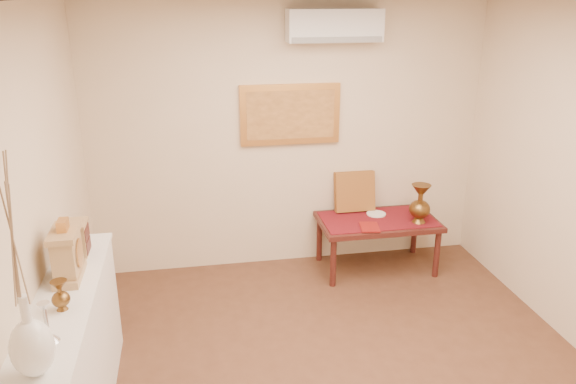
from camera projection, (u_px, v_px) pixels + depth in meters
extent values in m
plane|color=silver|center=(364.00, 1.00, 3.13)|extent=(4.50, 4.50, 0.00)
cube|color=beige|center=(290.00, 138.00, 5.67)|extent=(4.00, 0.02, 2.70)
cube|color=beige|center=(21.00, 248.00, 3.24)|extent=(0.02, 4.50, 2.70)
cube|color=maroon|center=(378.00, 219.00, 5.74)|extent=(1.14, 0.59, 0.01)
cylinder|color=white|center=(376.00, 214.00, 5.84)|extent=(0.20, 0.20, 0.01)
cube|color=maroon|center=(370.00, 227.00, 5.52)|extent=(0.22, 0.28, 0.01)
cube|color=maroon|center=(354.00, 191.00, 5.90)|extent=(0.42, 0.19, 0.43)
cube|color=white|center=(73.00, 371.00, 3.57)|extent=(0.35, 2.00, 0.95)
cube|color=white|center=(62.00, 303.00, 3.40)|extent=(0.37, 2.02, 0.03)
cube|color=tan|center=(70.00, 274.00, 3.67)|extent=(0.16, 0.36, 0.05)
cube|color=tan|center=(67.00, 254.00, 3.62)|extent=(0.14, 0.30, 0.25)
cylinder|color=beige|center=(79.00, 253.00, 3.63)|extent=(0.01, 0.17, 0.17)
cylinder|color=#CC8A41|center=(80.00, 253.00, 3.63)|extent=(0.01, 0.19, 0.19)
cube|color=tan|center=(64.00, 233.00, 3.57)|extent=(0.17, 0.34, 0.04)
cube|color=#CC8A41|center=(63.00, 225.00, 3.55)|extent=(0.06, 0.11, 0.07)
cube|color=tan|center=(76.00, 240.00, 3.97)|extent=(0.15, 0.20, 0.22)
cube|color=#451914|center=(89.00, 245.00, 4.00)|extent=(0.01, 0.17, 0.09)
cube|color=#451914|center=(87.00, 233.00, 3.97)|extent=(0.01, 0.17, 0.09)
cube|color=tan|center=(74.00, 224.00, 3.93)|extent=(0.16, 0.21, 0.02)
cube|color=#451914|center=(378.00, 222.00, 5.75)|extent=(1.20, 0.70, 0.05)
cylinder|color=#451914|center=(333.00, 263.00, 5.48)|extent=(0.06, 0.06, 0.50)
cylinder|color=#451914|center=(437.00, 254.00, 5.66)|extent=(0.06, 0.06, 0.50)
cylinder|color=#451914|center=(319.00, 239.00, 6.01)|extent=(0.06, 0.06, 0.50)
cylinder|color=#451914|center=(414.00, 231.00, 6.20)|extent=(0.06, 0.06, 0.50)
cube|color=#CC8A41|center=(290.00, 114.00, 5.56)|extent=(1.00, 0.05, 0.60)
cube|color=#C08442|center=(291.00, 115.00, 5.53)|extent=(0.88, 0.01, 0.48)
cube|color=silver|center=(334.00, 25.00, 5.24)|extent=(0.90, 0.24, 0.30)
cube|color=gray|center=(337.00, 40.00, 5.17)|extent=(0.86, 0.02, 0.05)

